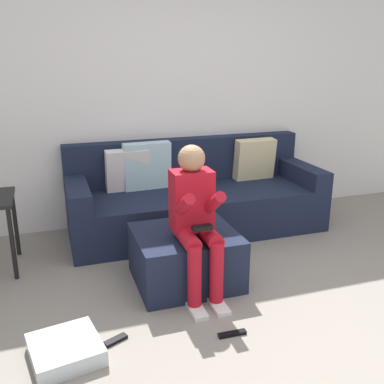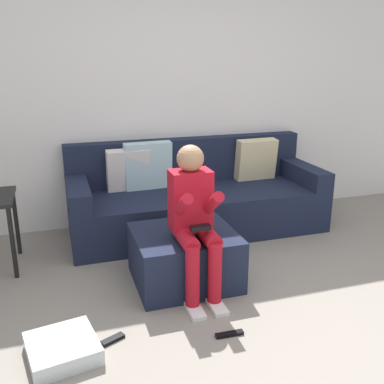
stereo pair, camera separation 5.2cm
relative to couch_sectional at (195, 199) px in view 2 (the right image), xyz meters
name	(u,v)px [view 2 (the right image)]	position (x,y,z in m)	size (l,w,h in m)	color
ground_plane	(293,344)	(-0.01, -1.99, -0.31)	(8.14, 8.14, 0.00)	gray
wall_back	(182,89)	(-0.01, 0.43, 1.05)	(6.26, 0.10, 2.72)	white
couch_sectional	(195,199)	(0.00, 0.00, 0.00)	(2.49, 0.90, 0.89)	#192138
ottoman	(184,257)	(-0.42, -1.03, -0.11)	(0.77, 0.69, 0.41)	#192138
person_seated	(194,215)	(-0.40, -1.20, 0.30)	(0.30, 0.57, 1.10)	red
storage_bin	(63,349)	(-1.36, -1.68, -0.26)	(0.39, 0.40, 0.10)	silver
remote_near_ottoman	(229,334)	(-0.35, -1.79, -0.30)	(0.18, 0.04, 0.02)	black
remote_by_storage_bin	(113,339)	(-1.06, -1.62, -0.30)	(0.15, 0.05, 0.02)	black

